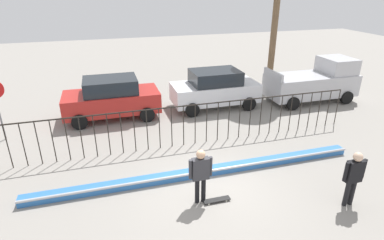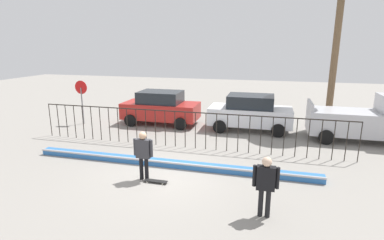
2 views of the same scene
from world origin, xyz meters
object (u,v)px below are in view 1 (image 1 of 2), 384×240
Objects in this scene: parked_car_white at (215,89)px; pickup_truck at (315,82)px; parked_car_red at (112,98)px; skateboarder at (201,172)px; skateboard at (217,200)px; camera_operator at (354,174)px.

pickup_truck is (5.41, -0.57, 0.06)m from parked_car_white.
pickup_truck reaches higher than parked_car_red.
skateboarder reaches higher than skateboard.
camera_operator is at bearing -56.48° from parked_car_red.
parked_car_white is (3.02, 7.10, -0.05)m from skateboarder.
pickup_truck is at bearing -4.40° from parked_car_white.
skateboard is 0.17× the size of pickup_truck.
parked_car_white is at bearing -2.40° from parked_car_red.
parked_car_red is at bearing -9.24° from camera_operator.
parked_car_red is 5.05m from parked_car_white.
pickup_truck is (10.46, -0.59, 0.06)m from parked_car_red.
skateboard is at bearing -73.13° from parked_car_red.
parked_car_red is at bearing -178.67° from parked_car_white.
camera_operator is (4.01, -1.30, 0.00)m from skateboarder.
skateboard is 7.73m from parked_car_white.
camera_operator is at bearing -81.68° from parked_car_white.
skateboarder is at bearing -111.42° from parked_car_white.
parked_car_red reaches higher than skateboarder.
skateboarder is 4.21m from camera_operator.
parked_car_red is at bearing 87.47° from skateboard.
pickup_truck reaches higher than skateboard.
parked_car_white is (5.05, -0.02, 0.00)m from parked_car_red.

